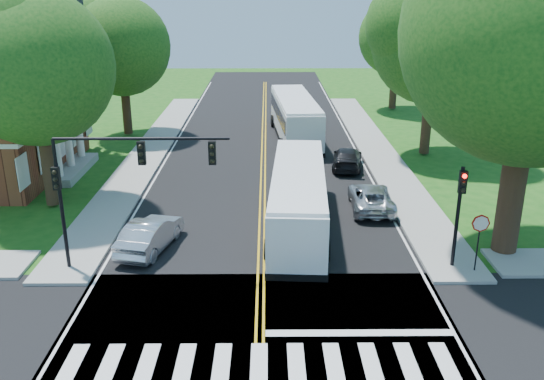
{
  "coord_description": "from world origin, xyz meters",
  "views": [
    {
      "loc": [
        0.29,
        -15.62,
        11.45
      ],
      "look_at": [
        0.5,
        9.82,
        2.4
      ],
      "focal_mm": 38.0,
      "sensor_mm": 36.0,
      "label": 1
    }
  ],
  "objects_px": {
    "suv": "(371,197)",
    "dark_sedan": "(347,158)",
    "signal_nw": "(115,172)",
    "bus_lead": "(298,198)",
    "bus_follow": "(295,117)",
    "signal_ne": "(459,204)",
    "hatchback": "(150,234)"
  },
  "relations": [
    {
      "from": "suv",
      "to": "dark_sedan",
      "type": "relative_size",
      "value": 1.03
    },
    {
      "from": "signal_nw",
      "to": "signal_ne",
      "type": "relative_size",
      "value": 1.62
    },
    {
      "from": "dark_sedan",
      "to": "bus_follow",
      "type": "bearing_deg",
      "value": -58.86
    },
    {
      "from": "hatchback",
      "to": "bus_lead",
      "type": "bearing_deg",
      "value": -147.09
    },
    {
      "from": "signal_ne",
      "to": "suv",
      "type": "distance_m",
      "value": 7.72
    },
    {
      "from": "bus_follow",
      "to": "hatchback",
      "type": "distance_m",
      "value": 21.71
    },
    {
      "from": "hatchback",
      "to": "suv",
      "type": "xyz_separation_m",
      "value": [
        10.95,
        4.99,
        -0.08
      ]
    },
    {
      "from": "bus_lead",
      "to": "suv",
      "type": "height_order",
      "value": "bus_lead"
    },
    {
      "from": "hatchback",
      "to": "signal_ne",
      "type": "bearing_deg",
      "value": -175.17
    },
    {
      "from": "bus_lead",
      "to": "dark_sedan",
      "type": "height_order",
      "value": "bus_lead"
    },
    {
      "from": "bus_follow",
      "to": "signal_nw",
      "type": "bearing_deg",
      "value": 65.36
    },
    {
      "from": "bus_lead",
      "to": "suv",
      "type": "relative_size",
      "value": 2.53
    },
    {
      "from": "bus_follow",
      "to": "dark_sedan",
      "type": "relative_size",
      "value": 2.78
    },
    {
      "from": "signal_nw",
      "to": "hatchback",
      "type": "relative_size",
      "value": 1.6
    },
    {
      "from": "signal_ne",
      "to": "suv",
      "type": "bearing_deg",
      "value": 108.35
    },
    {
      "from": "bus_lead",
      "to": "dark_sedan",
      "type": "relative_size",
      "value": 2.6
    },
    {
      "from": "signal_ne",
      "to": "signal_nw",
      "type": "bearing_deg",
      "value": -179.95
    },
    {
      "from": "hatchback",
      "to": "dark_sedan",
      "type": "relative_size",
      "value": 0.97
    },
    {
      "from": "signal_ne",
      "to": "hatchback",
      "type": "height_order",
      "value": "signal_ne"
    },
    {
      "from": "signal_nw",
      "to": "bus_follow",
      "type": "bearing_deg",
      "value": 69.64
    },
    {
      "from": "suv",
      "to": "signal_nw",
      "type": "bearing_deg",
      "value": 33.03
    },
    {
      "from": "signal_ne",
      "to": "bus_lead",
      "type": "xyz_separation_m",
      "value": [
        -6.4,
        4.44,
        -1.34
      ]
    },
    {
      "from": "bus_follow",
      "to": "suv",
      "type": "height_order",
      "value": "bus_follow"
    },
    {
      "from": "bus_follow",
      "to": "dark_sedan",
      "type": "height_order",
      "value": "bus_follow"
    },
    {
      "from": "dark_sedan",
      "to": "bus_lead",
      "type": "bearing_deg",
      "value": 78.81
    },
    {
      "from": "signal_nw",
      "to": "bus_follow",
      "type": "xyz_separation_m",
      "value": [
        8.3,
        22.37,
        -2.64
      ]
    },
    {
      "from": "bus_lead",
      "to": "bus_follow",
      "type": "bearing_deg",
      "value": -88.62
    },
    {
      "from": "bus_follow",
      "to": "suv",
      "type": "distance_m",
      "value": 15.77
    },
    {
      "from": "signal_nw",
      "to": "bus_lead",
      "type": "distance_m",
      "value": 9.27
    },
    {
      "from": "hatchback",
      "to": "suv",
      "type": "height_order",
      "value": "hatchback"
    },
    {
      "from": "hatchback",
      "to": "suv",
      "type": "relative_size",
      "value": 0.95
    },
    {
      "from": "hatchback",
      "to": "dark_sedan",
      "type": "distance_m",
      "value": 16.41
    }
  ]
}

